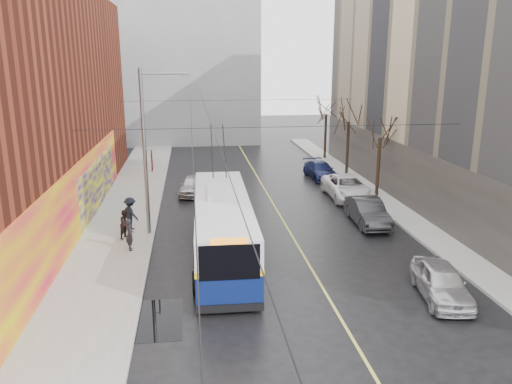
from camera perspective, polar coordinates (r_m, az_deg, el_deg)
ground at (r=19.39m, az=5.04°, el=-14.11°), size 140.00×140.00×0.00m
sidewalk_left at (r=30.31m, az=-15.01°, el=-3.54°), size 4.00×60.00×0.15m
sidewalk_right at (r=32.64m, az=16.06°, el=-2.29°), size 2.00×60.00×0.15m
lane_line at (r=32.39m, az=2.35°, el=-1.98°), size 0.12×50.00×0.01m
building_far at (r=61.57m, az=-9.77°, el=14.32°), size 20.50×12.10×18.00m
streetlight_pole at (r=27.02m, az=-12.29°, el=4.87°), size 2.65×0.60×9.00m
catenary_wires at (r=31.49m, az=-5.13°, el=9.10°), size 18.00×60.00×0.22m
tree_near at (r=35.25m, az=14.07°, el=7.25°), size 3.20×3.20×6.40m
tree_mid at (r=41.77m, az=10.61°, el=8.95°), size 3.20×3.20×6.68m
tree_far at (r=48.46m, az=8.05°, el=9.70°), size 3.20×3.20×6.57m
puddle at (r=19.59m, az=-12.65°, el=-14.12°), size 2.84×3.20×0.01m
pigeons_flying at (r=26.57m, az=-4.32°, el=8.82°), size 4.46×2.83×1.58m
trolleybus at (r=24.27m, az=-3.83°, el=-3.86°), size 3.05×12.22×5.75m
parked_car_a at (r=21.76m, az=20.40°, el=-9.60°), size 2.32×4.39×1.42m
parked_car_b at (r=29.96m, az=12.63°, el=-2.22°), size 1.77×4.67×1.52m
parked_car_c at (r=35.28m, az=10.41°, el=0.53°), size 2.69×5.73×1.58m
parked_car_d at (r=40.95m, az=7.38°, el=2.47°), size 2.28×4.79×1.35m
following_car at (r=36.06m, az=-7.26°, el=0.78°), size 2.23×4.18×1.35m
pedestrian_a at (r=25.70m, az=-14.24°, el=-4.72°), size 0.53×0.67×1.62m
pedestrian_b at (r=27.45m, az=-14.67°, el=-3.56°), size 0.90×0.96×1.56m
pedestrian_c at (r=28.79m, az=-14.16°, el=-2.37°), size 1.30×1.35×1.84m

